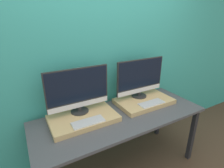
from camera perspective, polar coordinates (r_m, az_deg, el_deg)
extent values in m
cube|color=teal|center=(2.08, -3.08, 8.27)|extent=(8.00, 0.04, 2.60)
cube|color=#47474C|center=(1.94, 2.98, -10.44)|extent=(1.88, 0.72, 0.03)
cube|color=#232328|center=(2.51, 24.66, -14.89)|extent=(0.05, 0.05, 0.73)
cube|color=#232328|center=(2.19, -23.33, -20.51)|extent=(0.05, 0.05, 0.73)
cube|color=#232328|center=(2.82, 14.98, -9.31)|extent=(0.05, 0.05, 0.73)
cube|color=tan|center=(1.85, -9.31, -10.97)|extent=(0.68, 0.41, 0.05)
cylinder|color=#282828|center=(1.92, -10.46, -8.67)|extent=(0.19, 0.19, 0.01)
cylinder|color=#282828|center=(1.90, -10.52, -7.92)|extent=(0.04, 0.04, 0.05)
cube|color=#282828|center=(1.80, -11.02, -1.38)|extent=(0.66, 0.02, 0.42)
cube|color=black|center=(1.78, -10.94, -0.64)|extent=(0.63, 0.00, 0.34)
cube|color=silver|center=(1.87, -10.48, -6.70)|extent=(0.65, 0.00, 0.06)
cube|color=silver|center=(1.73, -7.76, -12.19)|extent=(0.32, 0.13, 0.01)
cube|color=#B2B2B7|center=(1.72, -7.78, -11.98)|extent=(0.30, 0.11, 0.00)
cube|color=tan|center=(2.20, 10.39, -5.53)|extent=(0.68, 0.41, 0.05)
cylinder|color=#282828|center=(2.26, 8.80, -3.78)|extent=(0.19, 0.19, 0.01)
cylinder|color=#282828|center=(2.25, 8.84, -3.12)|extent=(0.04, 0.04, 0.05)
cube|color=#282828|center=(2.16, 9.18, 2.57)|extent=(0.66, 0.02, 0.42)
cube|color=black|center=(2.14, 9.46, 3.22)|extent=(0.63, 0.00, 0.34)
cube|color=silver|center=(2.21, 9.13, -2.01)|extent=(0.65, 0.00, 0.06)
cube|color=silver|center=(2.10, 12.78, -6.14)|extent=(0.32, 0.13, 0.01)
cube|color=#B2B2B7|center=(2.09, 12.80, -5.95)|extent=(0.30, 0.11, 0.00)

